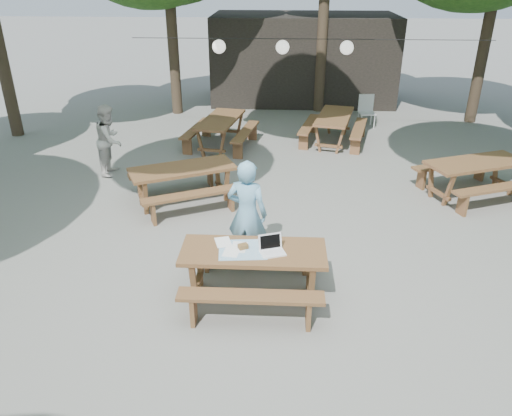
{
  "coord_description": "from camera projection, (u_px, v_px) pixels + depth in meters",
  "views": [
    {
      "loc": [
        -0.19,
        -6.99,
        4.28
      ],
      "look_at": [
        -0.53,
        -0.43,
        1.05
      ],
      "focal_mm": 35.0,
      "sensor_mm": 36.0,
      "label": 1
    }
  ],
  "objects": [
    {
      "name": "pavilion",
      "position": [
        303.0,
        58.0,
        16.92
      ],
      "size": [
        6.0,
        3.0,
        2.8
      ],
      "primitive_type": "cube",
      "color": "black",
      "rests_on": "ground"
    },
    {
      "name": "paper_lanterns",
      "position": [
        283.0,
        47.0,
        12.47
      ],
      "size": [
        9.0,
        0.34,
        0.38
      ],
      "color": "black",
      "rests_on": "ground"
    },
    {
      "name": "picnic_table_nw",
      "position": [
        183.0,
        185.0,
        9.76
      ],
      "size": [
        2.4,
        2.24,
        0.75
      ],
      "rotation": [
        0.0,
        0.0,
        0.45
      ],
      "color": "brown",
      "rests_on": "ground"
    },
    {
      "name": "ground",
      "position": [
        290.0,
        255.0,
        8.15
      ],
      "size": [
        80.0,
        80.0,
        0.0
      ],
      "primitive_type": "plane",
      "color": "#63635F",
      "rests_on": "ground"
    },
    {
      "name": "woman",
      "position": [
        247.0,
        214.0,
        7.58
      ],
      "size": [
        0.71,
        0.55,
        1.72
      ],
      "primitive_type": "imported",
      "rotation": [
        0.0,
        0.0,
        2.9
      ],
      "color": "#6FAACB",
      "rests_on": "ground"
    },
    {
      "name": "laptop",
      "position": [
        271.0,
        248.0,
        6.77
      ],
      "size": [
        0.4,
        0.35,
        0.24
      ],
      "rotation": [
        0.0,
        0.0,
        0.34
      ],
      "color": "white",
      "rests_on": "main_picnic_table"
    },
    {
      "name": "picnic_table_ne",
      "position": [
        474.0,
        178.0,
        10.05
      ],
      "size": [
        2.34,
        2.16,
        0.75
      ],
      "rotation": [
        0.0,
        0.0,
        0.37
      ],
      "color": "brown",
      "rests_on": "ground"
    },
    {
      "name": "picnic_table_far_w",
      "position": [
        221.0,
        132.0,
        12.79
      ],
      "size": [
        1.89,
        2.15,
        0.75
      ],
      "rotation": [
        0.0,
        0.0,
        1.39
      ],
      "color": "brown",
      "rests_on": "ground"
    },
    {
      "name": "plastic_chair",
      "position": [
        366.0,
        118.0,
        14.47
      ],
      "size": [
        0.48,
        0.48,
        0.9
      ],
      "rotation": [
        0.0,
        0.0,
        0.1
      ],
      "color": "silver",
      "rests_on": "ground"
    },
    {
      "name": "main_picnic_table",
      "position": [
        253.0,
        272.0,
        6.99
      ],
      "size": [
        2.0,
        1.58,
        0.75
      ],
      "color": "brown",
      "rests_on": "ground"
    },
    {
      "name": "second_person",
      "position": [
        110.0,
        140.0,
        11.01
      ],
      "size": [
        0.62,
        0.78,
        1.56
      ],
      "primitive_type": "imported",
      "rotation": [
        0.0,
        0.0,
        1.54
      ],
      "color": "silver",
      "rests_on": "ground"
    },
    {
      "name": "tabletop_clutter",
      "position": [
        242.0,
        249.0,
        6.84
      ],
      "size": [
        0.78,
        0.65,
        0.08
      ],
      "color": "#398EC2",
      "rests_on": "main_picnic_table"
    },
    {
      "name": "picnic_table_far_e",
      "position": [
        334.0,
        129.0,
        13.07
      ],
      "size": [
        1.97,
        2.21,
        0.75
      ],
      "rotation": [
        0.0,
        0.0,
        1.35
      ],
      "color": "brown",
      "rests_on": "ground"
    }
  ]
}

